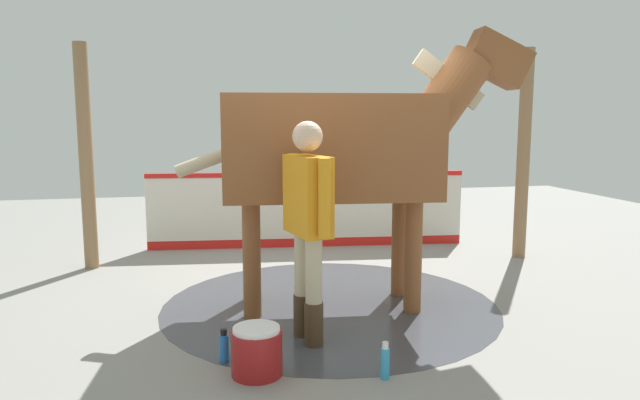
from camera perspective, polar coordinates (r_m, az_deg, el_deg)
The scene contains 10 objects.
ground_plane at distance 5.86m, azimuth -1.72°, elevation -9.59°, with size 16.00×16.00×0.02m, color gray.
wet_patch at distance 5.62m, azimuth 0.99°, elevation -10.25°, with size 3.17×3.17×0.00m, color #42444C.
barrier_wall at distance 7.98m, azimuth -1.24°, elevation -1.23°, with size 4.31×0.54×1.03m.
roof_post_near at distance 7.72m, azimuth 19.35°, elevation 4.23°, with size 0.16×0.16×2.62m, color olive.
roof_post_far at distance 7.26m, azimuth -22.00°, elevation 3.87°, with size 0.16×0.16×2.62m, color olive.
horse at distance 5.36m, azimuth 2.30°, elevation 5.32°, with size 3.29×1.13×2.59m.
handler at distance 4.52m, azimuth -1.21°, elevation -1.51°, with size 0.32×0.68×1.75m.
wash_bucket at distance 4.17m, azimuth -6.23°, elevation -14.55°, with size 0.35×0.35×0.34m.
bottle_shampoo at distance 4.13m, azimuth 6.41°, elevation -15.52°, with size 0.06×0.06×0.26m.
bottle_spray at distance 4.43m, azimuth -9.41°, elevation -14.02°, with size 0.07×0.07×0.24m.
Camera 1 is at (1.00, 5.49, 1.78)m, focal length 32.58 mm.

